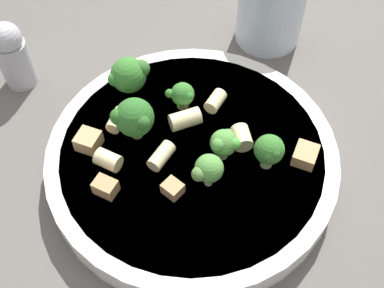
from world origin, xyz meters
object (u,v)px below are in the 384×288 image
Objects in this scene: broccoli_floret_0 at (224,143)px; pepper_shaker at (12,55)px; chicken_chunk_3 at (305,155)px; drinking_glass at (271,9)px; broccoli_floret_2 at (206,170)px; broccoli_floret_4 at (183,94)px; chicken_chunk_1 at (173,189)px; rigatoni_1 at (185,119)px; rigatoni_2 at (215,101)px; rigatoni_5 at (161,156)px; pasta_bowl at (192,157)px; rigatoni_4 at (108,160)px; broccoli_floret_3 at (269,151)px; rigatoni_3 at (241,137)px; rigatoni_0 at (117,120)px; broccoli_floret_5 at (129,74)px; chicken_chunk_0 at (88,141)px; chicken_chunk_2 at (106,187)px; broccoli_floret_1 at (134,117)px.

broccoli_floret_0 is 0.42× the size of pepper_shaker.
drinking_glass is at bearing 71.69° from chicken_chunk_3.
broccoli_floret_2 is 1.26× the size of broccoli_floret_4.
chicken_chunk_1 is at bearing -64.98° from pepper_shaker.
chicken_chunk_1 is (-0.04, -0.09, -0.01)m from broccoli_floret_4.
rigatoni_1 is 1.27× the size of chicken_chunk_3.
rigatoni_5 is at bearing -150.03° from rigatoni_2.
pasta_bowl is 0.08m from rigatoni_4.
rigatoni_3 is (-0.01, 0.03, -0.01)m from broccoli_floret_3.
rigatoni_0 is at bearing 178.79° from broccoli_floret_4.
drinking_glass reaches higher than rigatoni_0.
pasta_bowl is 8.26× the size of broccoli_floret_0.
broccoli_floret_3 is 0.85× the size of broccoli_floret_5.
rigatoni_3 is 1.04× the size of chicken_chunk_0.
rigatoni_2 is at bearing 23.04° from chicken_chunk_2.
broccoli_floret_3 is at bearing 168.21° from chicken_chunk_3.
broccoli_floret_3 is 1.60× the size of chicken_chunk_3.
broccoli_floret_4 is at bearing 115.03° from broccoli_floret_3.
chicken_chunk_3 is at bearing -11.79° from broccoli_floret_3.
rigatoni_3 is 0.13m from rigatoni_4.
pasta_bowl is 9.50× the size of broccoli_floret_4.
rigatoni_2 is at bearing 60.86° from broccoli_floret_2.
rigatoni_4 is at bearing -166.30° from rigatoni_2.
pepper_shaker is (-0.15, 0.13, -0.01)m from broccoli_floret_4.
broccoli_floret_5 is 1.90× the size of rigatoni_2.
chicken_chunk_3 is at bearing -50.00° from broccoli_floret_5.
rigatoni_4 is 0.28× the size of pepper_shaker.
broccoli_floret_4 is 0.07m from rigatoni_0.
broccoli_floret_0 reaches higher than pasta_bowl.
chicken_chunk_1 is at bearing -93.90° from rigatoni_5.
broccoli_floret_2 is 0.10m from chicken_chunk_3.
rigatoni_3 reaches higher than pasta_bowl.
pasta_bowl is 13.25× the size of chicken_chunk_0.
rigatoni_1 is (0.03, -0.07, -0.01)m from broccoli_floret_5.
rigatoni_2 is at bearing -37.20° from broccoli_floret_5.
broccoli_floret_5 is (-0.03, 0.14, -0.00)m from broccoli_floret_2.
broccoli_floret_1 is 1.81× the size of rigatoni_0.
pasta_bowl is 0.23m from pepper_shaker.
rigatoni_0 is 0.18m from chicken_chunk_3.
rigatoni_0 is 0.05m from rigatoni_4.
chicken_chunk_1 is at bearing -132.59° from pasta_bowl.
pepper_shaker is (-0.10, 0.18, 0.00)m from rigatoni_5.
pasta_bowl is 12.77× the size of rigatoni_3.
broccoli_floret_5 is 0.10m from rigatoni_5.
pasta_bowl is 11.22× the size of rigatoni_0.
pepper_shaker is at bearing 122.08° from rigatoni_0.
broccoli_floret_1 reaches higher than broccoli_floret_0.
rigatoni_1 is at bearing 25.29° from chicken_chunk_2.
rigatoni_3 is 0.13m from chicken_chunk_2.
broccoli_floret_5 is at bearing 125.34° from rigatoni_3.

